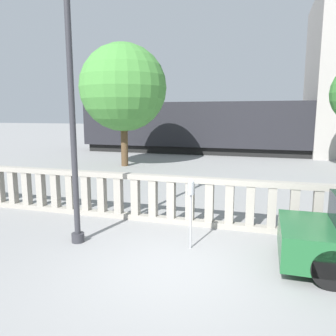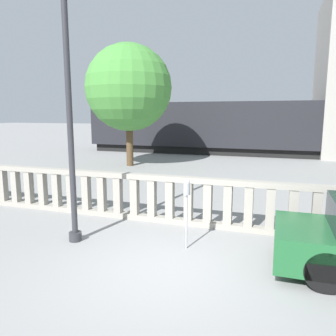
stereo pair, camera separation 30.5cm
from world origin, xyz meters
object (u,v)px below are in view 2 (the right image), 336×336
(train_near, at_px, (259,127))
(parking_meter, at_px, (187,195))
(lamppost, at_px, (67,72))
(tree_left, at_px, (129,88))

(train_near, bearing_deg, parking_meter, -91.42)
(lamppost, height_order, parking_meter, lamppost)
(parking_meter, bearing_deg, tree_left, 121.00)
(train_near, relative_size, tree_left, 3.70)
(parking_meter, bearing_deg, train_near, 88.58)
(lamppost, distance_m, tree_left, 10.80)
(train_near, height_order, tree_left, tree_left)
(parking_meter, bearing_deg, lamppost, -171.24)
(parking_meter, height_order, train_near, train_near)
(lamppost, xyz_separation_m, parking_meter, (2.47, 0.38, -2.48))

